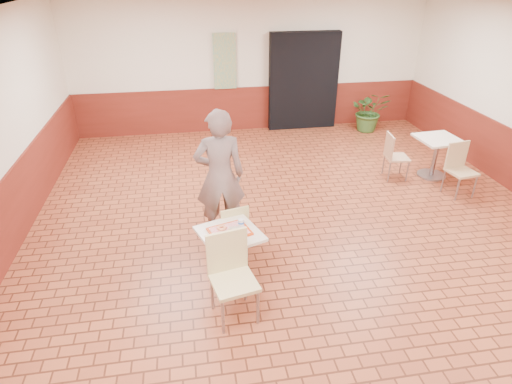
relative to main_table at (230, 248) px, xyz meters
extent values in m
cube|color=brown|center=(1.13, 0.49, -0.48)|extent=(8.00, 10.00, 0.01)
cube|color=white|center=(1.13, 0.49, 2.52)|extent=(8.00, 10.00, 0.01)
cube|color=beige|center=(1.13, 5.49, 1.02)|extent=(8.00, 0.01, 3.00)
cube|color=maroon|center=(1.13, 5.47, 0.02)|extent=(8.00, 0.04, 1.00)
cube|color=black|center=(2.33, 5.37, 0.62)|extent=(1.60, 0.22, 2.20)
cube|color=gray|center=(0.53, 5.43, 1.12)|extent=(0.50, 0.03, 1.20)
cube|color=beige|center=(0.00, 0.00, 0.21)|extent=(0.67, 0.67, 0.04)
cylinder|color=gray|center=(0.00, 0.00, -0.14)|extent=(0.07, 0.07, 0.67)
cylinder|color=gray|center=(0.00, 0.00, -0.46)|extent=(0.48, 0.48, 0.03)
cube|color=#D5C17F|center=(-0.03, -0.63, 0.00)|extent=(0.55, 0.55, 0.04)
cube|color=#D5C17F|center=(-0.07, -0.42, 0.27)|extent=(0.46, 0.13, 0.51)
cylinder|color=gray|center=(-0.18, -0.86, -0.25)|extent=(0.03, 0.03, 0.45)
cylinder|color=gray|center=(0.21, -0.78, -0.25)|extent=(0.03, 0.03, 0.45)
cylinder|color=gray|center=(-0.27, -0.47, -0.25)|extent=(0.03, 0.03, 0.45)
cylinder|color=gray|center=(0.12, -0.39, -0.25)|extent=(0.03, 0.03, 0.45)
cube|color=#D0C47D|center=(0.07, 0.54, -0.10)|extent=(0.45, 0.45, 0.04)
cube|color=#D0C47D|center=(0.11, 0.37, 0.13)|extent=(0.37, 0.11, 0.41)
cylinder|color=gray|center=(0.19, 0.73, -0.29)|extent=(0.03, 0.03, 0.36)
cylinder|color=gray|center=(-0.12, 0.65, -0.29)|extent=(0.03, 0.03, 0.36)
cylinder|color=gray|center=(0.26, 0.42, -0.29)|extent=(0.03, 0.03, 0.36)
cylinder|color=gray|center=(-0.05, 0.34, -0.29)|extent=(0.03, 0.03, 0.36)
imported|color=#745F5A|center=(-0.01, 1.04, 0.47)|extent=(0.70, 0.46, 1.89)
cube|color=#C53A0E|center=(0.00, 0.00, 0.24)|extent=(0.46, 0.36, 0.03)
cube|color=#E18585|center=(0.00, 0.00, 0.26)|extent=(0.41, 0.31, 0.00)
torus|color=#DA804F|center=(-0.09, 0.04, 0.28)|extent=(0.13, 0.13, 0.04)
ellipsoid|color=gold|center=(0.06, -0.01, 0.28)|extent=(0.14, 0.08, 0.04)
cube|color=beige|center=(0.06, -0.01, 0.30)|extent=(0.12, 0.07, 0.01)
ellipsoid|color=#B78519|center=(0.00, -0.01, 0.27)|extent=(0.03, 0.03, 0.02)
cylinder|color=silver|center=(0.15, 0.07, 0.31)|extent=(0.07, 0.07, 0.09)
cylinder|color=blue|center=(0.15, 0.07, 0.31)|extent=(0.07, 0.07, 0.02)
cube|color=beige|center=(4.04, 2.35, 0.25)|extent=(0.71, 0.71, 0.04)
cylinder|color=gray|center=(4.04, 2.35, -0.12)|extent=(0.08, 0.08, 0.71)
cylinder|color=gray|center=(4.04, 2.35, -0.46)|extent=(0.51, 0.51, 0.03)
cube|color=tan|center=(3.32, 2.40, -0.08)|extent=(0.43, 0.43, 0.04)
cube|color=tan|center=(3.14, 2.42, 0.15)|extent=(0.07, 0.39, 0.43)
cylinder|color=gray|center=(3.46, 2.22, -0.29)|extent=(0.03, 0.03, 0.38)
cylinder|color=gray|center=(3.50, 2.55, -0.29)|extent=(0.03, 0.03, 0.38)
cylinder|color=gray|center=(3.13, 2.26, -0.29)|extent=(0.03, 0.03, 0.38)
cylinder|color=gray|center=(3.17, 2.59, -0.29)|extent=(0.03, 0.03, 0.38)
cube|color=tan|center=(4.09, 1.61, -0.06)|extent=(0.47, 0.47, 0.04)
cube|color=tan|center=(4.06, 1.79, 0.19)|extent=(0.41, 0.09, 0.45)
cylinder|color=gray|center=(3.94, 1.40, -0.28)|extent=(0.03, 0.03, 0.40)
cylinder|color=gray|center=(4.29, 1.46, -0.28)|extent=(0.03, 0.03, 0.40)
cylinder|color=gray|center=(3.89, 1.75, -0.28)|extent=(0.03, 0.03, 0.40)
cylinder|color=gray|center=(4.24, 1.81, -0.28)|extent=(0.03, 0.03, 0.40)
imported|color=#345C25|center=(3.82, 4.87, 0.00)|extent=(1.01, 0.93, 0.95)
camera|label=1|loc=(-0.39, -4.21, 3.04)|focal=30.00mm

